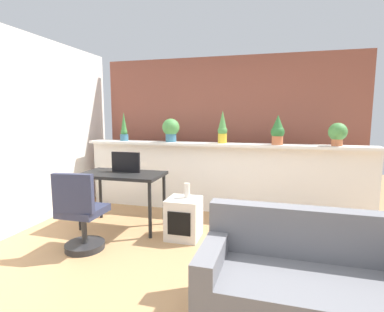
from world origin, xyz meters
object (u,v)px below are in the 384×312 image
potted_plant_2 (222,128)px  desk (122,179)px  side_cube_shelf (184,218)px  couch (310,288)px  potted_plant_3 (278,130)px  potted_plant_4 (338,133)px  potted_plant_1 (171,129)px  office_chair (81,218)px  vase_on_shelf (187,190)px  potted_plant_0 (124,129)px  tv_monitor (126,162)px

potted_plant_2 → desk: 1.68m
side_cube_shelf → couch: (1.32, -1.26, 0.03)m
potted_plant_2 → potted_plant_3: (0.81, -0.05, -0.02)m
potted_plant_4 → potted_plant_1: bearing=179.3°
office_chair → vase_on_shelf: bearing=34.7°
potted_plant_1 → potted_plant_2: bearing=-1.7°
desk → vase_on_shelf: (0.93, -0.08, -0.07)m
potted_plant_0 → potted_plant_1: (0.82, 0.01, 0.01)m
tv_monitor → vase_on_shelf: (0.91, -0.16, -0.29)m
desk → office_chair: bearing=-96.7°
potted_plant_1 → desk: size_ratio=0.34×
desk → tv_monitor: bearing=77.6°
desk → office_chair: 0.84m
potted_plant_2 → potted_plant_3: 0.81m
office_chair → couch: 2.40m
potted_plant_3 → vase_on_shelf: 1.64m
potted_plant_4 → couch: bearing=-103.6°
potted_plant_2 → tv_monitor: potted_plant_2 is taller
potted_plant_0 → vase_on_shelf: potted_plant_0 is taller
vase_on_shelf → couch: bearing=-45.5°
side_cube_shelf → couch: 1.83m
side_cube_shelf → vase_on_shelf: vase_on_shelf is taller
tv_monitor → potted_plant_4: bearing=17.9°
potted_plant_2 → potted_plant_4: (1.61, -0.00, -0.05)m
potted_plant_1 → potted_plant_4: potted_plant_1 is taller
potted_plant_0 → side_cube_shelf: size_ratio=0.96×
tv_monitor → couch: tv_monitor is taller
potted_plant_1 → tv_monitor: size_ratio=0.92×
potted_plant_4 → tv_monitor: size_ratio=0.79×
tv_monitor → couch: bearing=-33.8°
side_cube_shelf → vase_on_shelf: size_ratio=2.72×
potted_plant_2 → potted_plant_4: bearing=-0.1°
tv_monitor → office_chair: tv_monitor is taller
couch → potted_plant_4: bearing=76.4°
potted_plant_2 → side_cube_shelf: 1.58m
potted_plant_4 → side_cube_shelf: bearing=-149.5°
potted_plant_0 → potted_plant_4: bearing=-0.3°
potted_plant_3 → office_chair: bearing=-140.4°
potted_plant_1 → potted_plant_4: (2.45, -0.03, -0.03)m
potted_plant_3 → couch: bearing=-84.5°
potted_plant_1 → desk: potted_plant_1 is taller
potted_plant_3 → tv_monitor: (-1.98, -0.86, -0.42)m
tv_monitor → office_chair: bearing=-97.2°
potted_plant_1 → couch: potted_plant_1 is taller
potted_plant_3 → potted_plant_1: bearing=177.5°
tv_monitor → vase_on_shelf: tv_monitor is taller
potted_plant_2 → tv_monitor: 1.54m
potted_plant_4 → desk: 3.03m
tv_monitor → potted_plant_0: bearing=118.5°
side_cube_shelf → potted_plant_0: bearing=140.6°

